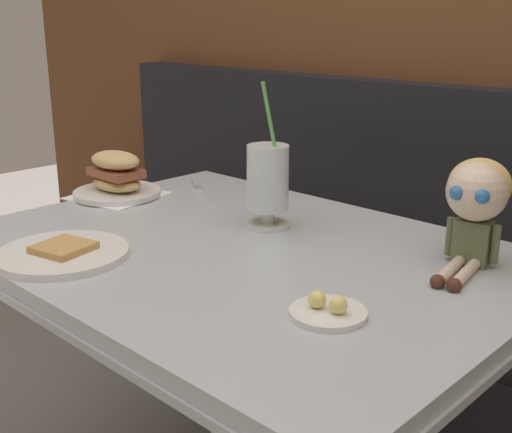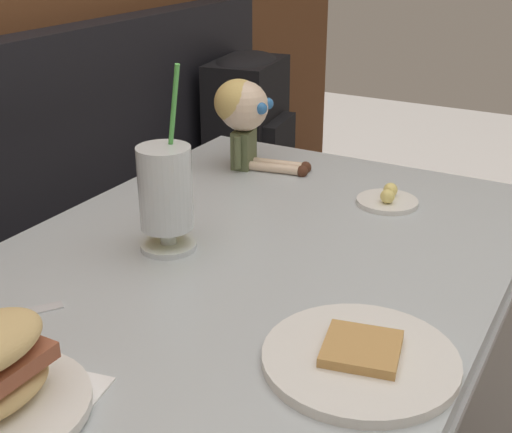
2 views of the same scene
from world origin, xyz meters
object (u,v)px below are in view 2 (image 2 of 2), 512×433
(milkshake_glass, at_px, (166,193))
(butter_saucer, at_px, (388,200))
(backpack, at_px, (249,112))
(seated_doll, at_px, (244,111))
(toast_plate, at_px, (360,358))

(milkshake_glass, xyz_separation_m, butter_saucer, (0.37, -0.26, -0.09))
(backpack, bearing_deg, seated_doll, -151.10)
(toast_plate, xyz_separation_m, butter_saucer, (0.52, 0.15, 0.00))
(toast_plate, height_order, milkshake_glass, milkshake_glass)
(toast_plate, height_order, seated_doll, seated_doll)
(milkshake_glass, relative_size, butter_saucer, 2.62)
(seated_doll, distance_m, backpack, 0.80)
(butter_saucer, xyz_separation_m, seated_doll, (0.05, 0.36, 0.12))
(milkshake_glass, bearing_deg, butter_saucer, -35.28)
(milkshake_glass, bearing_deg, seated_doll, 12.81)
(milkshake_glass, relative_size, backpack, 0.78)
(toast_plate, height_order, backpack, backpack)
(seated_doll, bearing_deg, butter_saucer, -98.58)
(toast_plate, bearing_deg, milkshake_glass, 69.36)
(seated_doll, bearing_deg, milkshake_glass, -167.19)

